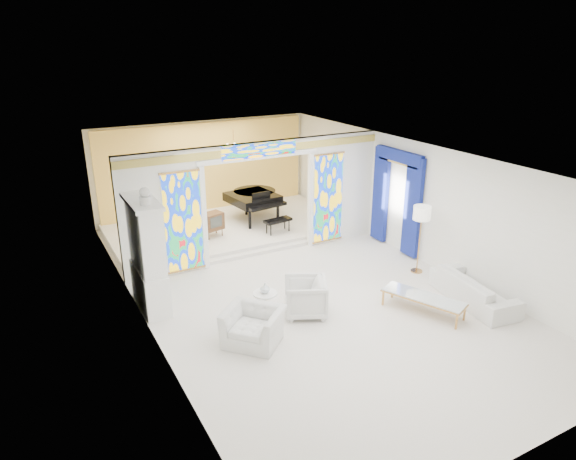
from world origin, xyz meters
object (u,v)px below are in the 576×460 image
sofa (474,289)px  armchair_right (305,297)px  grand_piano (255,197)px  armchair_left (253,326)px  coffee_table (424,297)px  china_cabinet (147,256)px  tv_console (212,221)px

sofa → armchair_right: bearing=77.8°
armchair_right → sofa: 3.69m
sofa → grand_piano: (-2.01, 6.83, 0.54)m
grand_piano → armchair_left: bearing=-122.3°
armchair_right → coffee_table: armchair_right is taller
china_cabinet → armchair_right: (2.71, -1.84, -0.78)m
china_cabinet → armchair_left: bearing=-60.1°
china_cabinet → tv_console: bearing=49.2°
china_cabinet → sofa: bearing=-27.0°
sofa → coffee_table: size_ratio=1.18×
armchair_left → grand_piano: size_ratio=0.40×
china_cabinet → grand_piano: (4.16, 3.69, -0.32)m
china_cabinet → coffee_table: size_ratio=1.52×
armchair_left → coffee_table: bearing=36.8°
armchair_right → armchair_left: bearing=-46.0°
armchair_left → coffee_table: armchair_left is taller
armchair_left → armchair_right: bearing=65.5°
coffee_table → tv_console: bearing=112.6°
armchair_left → tv_console: bearing=125.1°
armchair_left → sofa: 4.93m
armchair_left → grand_piano: grand_piano is taller
armchair_left → tv_console: 5.27m
armchair_left → grand_piano: bearing=112.2°
sofa → tv_console: 7.05m
grand_piano → tv_console: (-1.70, -0.84, -0.22)m
armchair_right → tv_console: bearing=-150.8°
sofa → coffee_table: sofa is taller
sofa → tv_console: (-3.71, 5.98, 0.32)m
china_cabinet → tv_console: (2.46, 2.85, -0.55)m
china_cabinet → armchair_right: size_ratio=3.20×
sofa → coffee_table: (-1.29, 0.17, 0.04)m
tv_console → armchair_left: bearing=-117.5°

